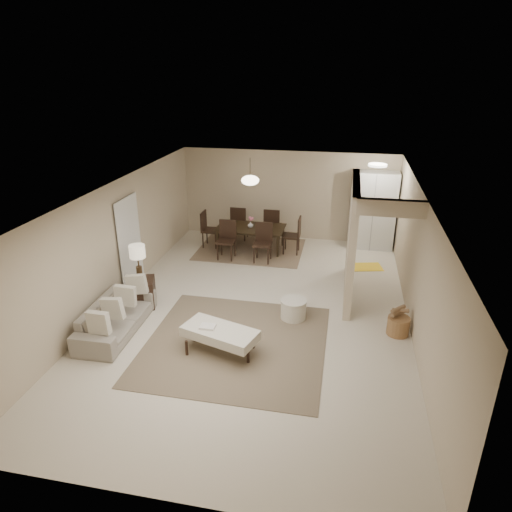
% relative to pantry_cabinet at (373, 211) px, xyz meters
% --- Properties ---
extents(floor, '(9.00, 9.00, 0.00)m').
position_rel_pantry_cabinet_xyz_m(floor, '(-2.35, -4.15, -1.05)').
color(floor, beige).
rests_on(floor, ground).
extents(ceiling, '(9.00, 9.00, 0.00)m').
position_rel_pantry_cabinet_xyz_m(ceiling, '(-2.35, -4.15, 1.45)').
color(ceiling, white).
rests_on(ceiling, back_wall).
extents(back_wall, '(6.00, 0.00, 6.00)m').
position_rel_pantry_cabinet_xyz_m(back_wall, '(-2.35, 0.35, 0.20)').
color(back_wall, '#C1AF92').
rests_on(back_wall, floor).
extents(left_wall, '(0.00, 9.00, 9.00)m').
position_rel_pantry_cabinet_xyz_m(left_wall, '(-5.35, -4.15, 0.20)').
color(left_wall, '#C1AF92').
rests_on(left_wall, floor).
extents(right_wall, '(0.00, 9.00, 9.00)m').
position_rel_pantry_cabinet_xyz_m(right_wall, '(0.65, -4.15, 0.20)').
color(right_wall, '#C1AF92').
rests_on(right_wall, floor).
extents(partition, '(0.15, 2.50, 2.50)m').
position_rel_pantry_cabinet_xyz_m(partition, '(-0.55, -2.90, 0.20)').
color(partition, '#C1AF92').
rests_on(partition, floor).
extents(doorway, '(0.04, 0.90, 2.04)m').
position_rel_pantry_cabinet_xyz_m(doorway, '(-5.32, -3.55, -0.03)').
color(doorway, black).
rests_on(doorway, floor).
extents(pantry_cabinet, '(1.20, 0.55, 2.10)m').
position_rel_pantry_cabinet_xyz_m(pantry_cabinet, '(0.00, 0.00, 0.00)').
color(pantry_cabinet, silver).
rests_on(pantry_cabinet, floor).
extents(flush_light, '(0.44, 0.44, 0.05)m').
position_rel_pantry_cabinet_xyz_m(flush_light, '(-0.05, -0.95, 1.41)').
color(flush_light, white).
rests_on(flush_light, ceiling).
extents(living_rug, '(3.20, 3.20, 0.01)m').
position_rel_pantry_cabinet_xyz_m(living_rug, '(-2.49, -5.35, -1.04)').
color(living_rug, brown).
rests_on(living_rug, floor).
extents(sofa, '(2.05, 0.84, 0.59)m').
position_rel_pantry_cabinet_xyz_m(sofa, '(-4.80, -5.35, -0.75)').
color(sofa, gray).
rests_on(sofa, floor).
extents(ottoman_bench, '(1.42, 0.96, 0.47)m').
position_rel_pantry_cabinet_xyz_m(ottoman_bench, '(-2.69, -5.65, -0.67)').
color(ottoman_bench, beige).
rests_on(ottoman_bench, living_rug).
extents(side_table, '(0.68, 0.68, 0.59)m').
position_rel_pantry_cabinet_xyz_m(side_table, '(-4.75, -4.34, -0.76)').
color(side_table, black).
rests_on(side_table, floor).
extents(table_lamp, '(0.32, 0.32, 0.76)m').
position_rel_pantry_cabinet_xyz_m(table_lamp, '(-4.75, -4.34, 0.10)').
color(table_lamp, '#422F1C').
rests_on(table_lamp, side_table).
extents(round_pouf, '(0.52, 0.52, 0.40)m').
position_rel_pantry_cabinet_xyz_m(round_pouf, '(-1.59, -4.25, -0.85)').
color(round_pouf, beige).
rests_on(round_pouf, floor).
extents(wicker_basket, '(0.53, 0.53, 0.35)m').
position_rel_pantry_cabinet_xyz_m(wicker_basket, '(0.40, -4.44, -0.88)').
color(wicker_basket, brown).
rests_on(wicker_basket, floor).
extents(dining_rug, '(2.80, 2.10, 0.01)m').
position_rel_pantry_cabinet_xyz_m(dining_rug, '(-3.18, -0.84, -1.04)').
color(dining_rug, brown).
rests_on(dining_rug, floor).
extents(dining_table, '(1.82, 1.03, 0.64)m').
position_rel_pantry_cabinet_xyz_m(dining_table, '(-3.18, -0.84, -0.73)').
color(dining_table, black).
rests_on(dining_table, dining_rug).
extents(dining_chairs, '(2.67, 1.94, 1.00)m').
position_rel_pantry_cabinet_xyz_m(dining_chairs, '(-3.18, -0.84, -0.55)').
color(dining_chairs, black).
rests_on(dining_chairs, dining_rug).
extents(vase, '(0.20, 0.20, 0.16)m').
position_rel_pantry_cabinet_xyz_m(vase, '(-3.18, -0.84, -0.33)').
color(vase, silver).
rests_on(vase, dining_table).
extents(yellow_mat, '(0.94, 0.70, 0.01)m').
position_rel_pantry_cabinet_xyz_m(yellow_mat, '(-0.14, -1.43, -1.04)').
color(yellow_mat, yellow).
rests_on(yellow_mat, floor).
extents(pendant_light, '(0.46, 0.46, 0.71)m').
position_rel_pantry_cabinet_xyz_m(pendant_light, '(-3.18, -0.84, 0.87)').
color(pendant_light, '#422F1C').
rests_on(pendant_light, ceiling).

